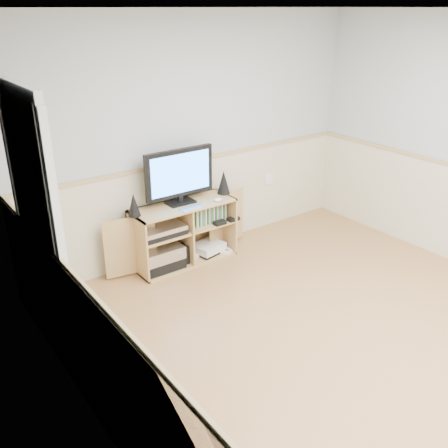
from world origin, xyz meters
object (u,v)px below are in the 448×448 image
at_px(keyboard, 192,208).
at_px(game_consoles, 207,248).
at_px(monitor, 179,175).
at_px(media_cabinet, 181,231).

xyz_separation_m(keyboard, game_consoles, (0.27, 0.13, -0.59)).
bearing_deg(keyboard, game_consoles, 16.29).
height_order(monitor, keyboard, monitor).
xyz_separation_m(media_cabinet, monitor, (-0.00, -0.00, 0.63)).
bearing_deg(media_cabinet, keyboard, -85.09).
relative_size(media_cabinet, monitor, 2.24).
relative_size(media_cabinet, game_consoles, 3.71).
xyz_separation_m(media_cabinet, keyboard, (0.02, -0.19, 0.32)).
distance_m(media_cabinet, monitor, 0.63).
distance_m(media_cabinet, game_consoles, 0.39).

